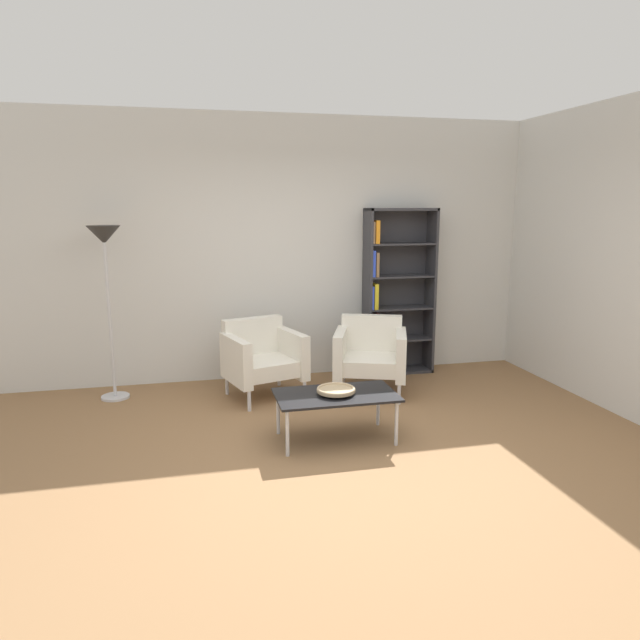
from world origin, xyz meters
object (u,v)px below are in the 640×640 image
(floor_lamp_torchiere, at_px, (105,256))
(bookshelf_tall, at_px, (393,293))
(armchair_near_window, at_px, (370,354))
(decorative_bowl, at_px, (336,390))
(armchair_by_bookshelf, at_px, (262,357))
(coffee_table_low, at_px, (336,397))

(floor_lamp_torchiere, bearing_deg, bookshelf_tall, 4.91)
(armchair_near_window, bearing_deg, floor_lamp_torchiere, -168.45)
(armchair_near_window, bearing_deg, decorative_bowl, -100.22)
(armchair_near_window, height_order, floor_lamp_torchiere, floor_lamp_torchiere)
(decorative_bowl, bearing_deg, floor_lamp_torchiere, 141.38)
(armchair_by_bookshelf, height_order, floor_lamp_torchiere, floor_lamp_torchiere)
(decorative_bowl, distance_m, armchair_near_window, 1.32)
(bookshelf_tall, height_order, decorative_bowl, bookshelf_tall)
(bookshelf_tall, distance_m, coffee_table_low, 2.21)
(armchair_near_window, bearing_deg, bookshelf_tall, 74.22)
(bookshelf_tall, xyz_separation_m, coffee_table_low, (-1.15, -1.80, -0.57))
(coffee_table_low, bearing_deg, armchair_near_window, 59.49)
(bookshelf_tall, height_order, floor_lamp_torchiere, bookshelf_tall)
(armchair_by_bookshelf, relative_size, floor_lamp_torchiere, 0.50)
(armchair_near_window, relative_size, floor_lamp_torchiere, 0.51)
(decorative_bowl, height_order, armchair_by_bookshelf, armchair_by_bookshelf)
(coffee_table_low, distance_m, floor_lamp_torchiere, 2.69)
(decorative_bowl, bearing_deg, armchair_by_bookshelf, 109.44)
(armchair_near_window, xyz_separation_m, floor_lamp_torchiere, (-2.59, 0.40, 1.03))
(coffee_table_low, xyz_separation_m, armchair_by_bookshelf, (-0.45, 1.27, 0.05))
(floor_lamp_torchiere, bearing_deg, coffee_table_low, -38.62)
(armchair_by_bookshelf, relative_size, armchair_near_window, 0.98)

